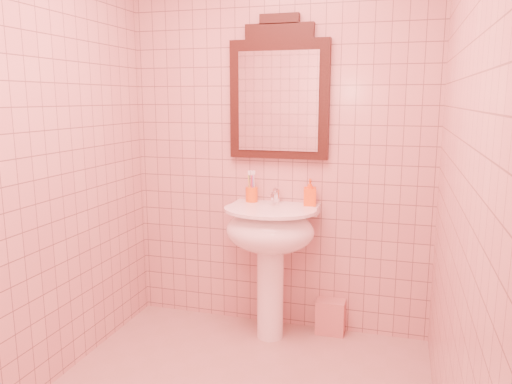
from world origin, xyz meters
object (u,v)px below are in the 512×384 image
(mirror, at_px, (279,93))
(towel, at_px, (330,317))
(soap_dispenser, at_px, (310,192))
(pedestal_sink, at_px, (270,239))
(toothbrush_cup, at_px, (252,194))

(mirror, distance_m, towel, 1.50)
(soap_dispenser, relative_size, towel, 0.75)
(pedestal_sink, height_order, toothbrush_cup, toothbrush_cup)
(mirror, height_order, towel, mirror)
(pedestal_sink, bearing_deg, towel, 24.43)
(soap_dispenser, bearing_deg, towel, -1.64)
(toothbrush_cup, bearing_deg, mirror, 16.73)
(toothbrush_cup, relative_size, soap_dispenser, 1.07)
(pedestal_sink, distance_m, soap_dispenser, 0.39)
(toothbrush_cup, xyz_separation_m, soap_dispenser, (0.39, -0.00, 0.03))
(mirror, bearing_deg, toothbrush_cup, -163.27)
(pedestal_sink, xyz_separation_m, toothbrush_cup, (-0.17, 0.15, 0.25))
(pedestal_sink, relative_size, soap_dispenser, 5.05)
(mirror, relative_size, soap_dispenser, 5.24)
(pedestal_sink, height_order, soap_dispenser, soap_dispenser)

